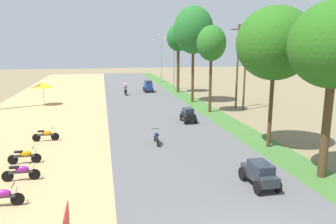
# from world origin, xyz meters

# --- Properties ---
(parked_motorbike_nearest) EXTENTS (1.80, 0.54, 0.94)m
(parked_motorbike_nearest) POSITION_xyz_m (-9.07, 5.32, 0.55)
(parked_motorbike_nearest) COLOR black
(parked_motorbike_nearest) RESTS_ON dirt_shoulder
(parked_motorbike_second) EXTENTS (1.80, 0.54, 0.94)m
(parked_motorbike_second) POSITION_xyz_m (-8.90, 7.96, 0.55)
(parked_motorbike_second) COLOR black
(parked_motorbike_second) RESTS_ON dirt_shoulder
(parked_motorbike_third) EXTENTS (1.80, 0.54, 0.94)m
(parked_motorbike_third) POSITION_xyz_m (-9.27, 10.42, 0.55)
(parked_motorbike_third) COLOR black
(parked_motorbike_third) RESTS_ON dirt_shoulder
(parked_motorbike_fourth) EXTENTS (1.80, 0.54, 0.94)m
(parked_motorbike_fourth) POSITION_xyz_m (-8.82, 14.80, 0.55)
(parked_motorbike_fourth) COLOR black
(parked_motorbike_fourth) RESTS_ON dirt_shoulder
(street_signboard) EXTENTS (0.06, 1.30, 1.50)m
(street_signboard) POSITION_xyz_m (-6.10, 1.60, 1.11)
(street_signboard) COLOR #262628
(street_signboard) RESTS_ON dirt_shoulder
(vendor_umbrella) EXTENTS (2.20, 2.20, 2.52)m
(vendor_umbrella) POSITION_xyz_m (-11.33, 29.47, 2.31)
(vendor_umbrella) COLOR #99999E
(vendor_umbrella) RESTS_ON dirt_shoulder
(median_tree_nearest) EXTENTS (4.27, 4.27, 8.65)m
(median_tree_nearest) POSITION_xyz_m (5.93, 5.46, 6.60)
(median_tree_nearest) COLOR #4C351E
(median_tree_nearest) RESTS_ON median_strip
(median_tree_second) EXTENTS (4.78, 4.78, 8.97)m
(median_tree_second) POSITION_xyz_m (5.76, 10.55, 6.72)
(median_tree_second) COLOR #4C351E
(median_tree_second) RESTS_ON median_strip
(median_tree_third) EXTENTS (2.85, 2.85, 8.48)m
(median_tree_third) POSITION_xyz_m (5.64, 22.14, 6.77)
(median_tree_third) COLOR #4C351E
(median_tree_third) RESTS_ON median_strip
(median_tree_fourth) EXTENTS (4.53, 4.53, 10.96)m
(median_tree_fourth) POSITION_xyz_m (5.54, 28.16, 8.32)
(median_tree_fourth) COLOR #4C351E
(median_tree_fourth) RESTS_ON median_strip
(median_tree_fifth) EXTENTS (3.20, 3.20, 9.46)m
(median_tree_fifth) POSITION_xyz_m (5.73, 36.36, 7.55)
(median_tree_fifth) COLOR #4C351E
(median_tree_fifth) RESTS_ON median_strip
(streetlamp_near) EXTENTS (3.16, 0.20, 7.73)m
(streetlamp_near) POSITION_xyz_m (5.80, 39.34, 4.52)
(streetlamp_near) COLOR gray
(streetlamp_near) RESTS_ON median_strip
(streetlamp_mid) EXTENTS (3.16, 0.20, 7.76)m
(streetlamp_mid) POSITION_xyz_m (5.80, 49.95, 4.54)
(streetlamp_mid) COLOR gray
(streetlamp_mid) RESTS_ON median_strip
(utility_pole_near) EXTENTS (1.80, 0.20, 8.73)m
(utility_pole_near) POSITION_xyz_m (9.12, 23.74, 4.56)
(utility_pole_near) COLOR brown
(utility_pole_near) RESTS_ON ground
(utility_pole_far) EXTENTS (1.80, 0.20, 9.10)m
(utility_pole_far) POSITION_xyz_m (9.48, 22.64, 4.74)
(utility_pole_far) COLOR brown
(utility_pole_far) RESTS_ON ground
(car_sedan_charcoal) EXTENTS (1.10, 2.26, 1.19)m
(car_sedan_charcoal) POSITION_xyz_m (2.25, 4.99, 0.74)
(car_sedan_charcoal) COLOR #282D33
(car_sedan_charcoal) RESTS_ON road_strip
(car_hatchback_black) EXTENTS (1.04, 2.00, 1.23)m
(car_hatchback_black) POSITION_xyz_m (2.36, 18.26, 0.75)
(car_hatchback_black) COLOR black
(car_hatchback_black) RESTS_ON road_strip
(car_van_blue) EXTENTS (1.19, 2.41, 1.67)m
(car_van_blue) POSITION_xyz_m (1.57, 37.39, 1.02)
(car_van_blue) COLOR navy
(car_van_blue) RESTS_ON road_strip
(motorbike_ahead_second) EXTENTS (0.54, 1.80, 0.94)m
(motorbike_ahead_second) POSITION_xyz_m (-1.41, 12.62, 0.57)
(motorbike_ahead_second) COLOR black
(motorbike_ahead_second) RESTS_ON road_strip
(motorbike_ahead_third) EXTENTS (0.54, 1.80, 1.66)m
(motorbike_ahead_third) POSITION_xyz_m (-1.84, 34.91, 0.86)
(motorbike_ahead_third) COLOR black
(motorbike_ahead_third) RESTS_ON road_strip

